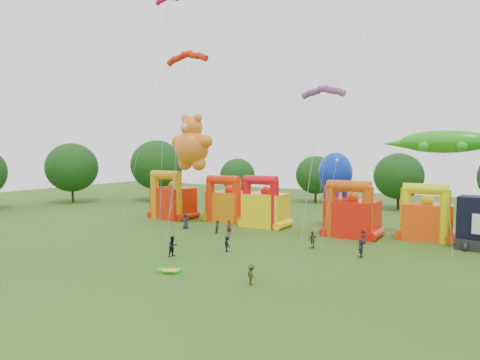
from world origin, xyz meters
The scene contains 22 objects.
ground centered at (0.00, 0.00, 0.00)m, with size 160.00×160.00×0.00m, color #2E5217.
tree_ring centered at (-1.13, 0.59, 6.26)m, with size 119.34×121.40×12.07m.
bouncy_castle_0 centered at (-19.00, 26.14, 2.70)m, with size 6.36×5.48×7.14m.
bouncy_castle_1 centered at (-10.59, 28.55, 2.48)m, with size 6.44×5.54×6.56m.
bouncy_castle_2 centered at (-3.86, 26.94, 2.59)m, with size 5.31×4.30×6.84m.
bouncy_castle_3 centered at (7.78, 26.70, 2.52)m, with size 5.78×4.73×6.65m.
bouncy_castle_4 centered at (15.47, 29.43, 2.43)m, with size 5.72×4.84×6.42m.
teddy_bear_kite centered at (-13.69, 23.17, 8.67)m, with size 6.56×5.22×15.01m.
gecko_kite centered at (17.57, 27.76, 7.10)m, with size 12.60×10.63×12.47m.
octopus_kite centered at (3.49, 28.84, 4.37)m, with size 5.53×10.29×9.89m.
parafoil_kites centered at (-11.65, 17.88, 14.14)m, with size 28.03×16.11×32.02m.
diamond_kites centered at (1.51, 16.38, 16.09)m, with size 23.41×21.18×42.03m.
folded_kite_bundle centered at (-0.66, 4.22, 0.14)m, with size 2.23×1.69×0.31m.
spectator_0 centered at (-11.97, 20.47, 0.98)m, with size 0.96×0.62×1.96m, color #29243C.
spectator_1 centered at (-4.82, 19.81, 0.91)m, with size 0.66×0.43×1.81m, color #5A1928.
spectator_2 centered at (-6.52, 19.91, 0.80)m, with size 0.78×0.61×1.61m, color #1A422D.
spectator_3 centered at (-0.47, 12.73, 0.78)m, with size 1.01×0.58×1.57m, color black.
spectator_4 centered at (6.23, 18.50, 0.89)m, with size 1.04×0.43×1.78m, color #3D3618.
spectator_5 centered at (11.50, 17.36, 0.86)m, with size 1.59×0.51×1.72m, color #252A3F.
spectator_6 centered at (10.05, 23.57, 0.78)m, with size 0.76×0.50×1.56m, color #55181B.
spectator_8 centered at (-3.82, 8.43, 0.98)m, with size 0.95×0.74×1.96m, color black.
spectator_9 centered at (6.81, 4.90, 0.78)m, with size 1.01×0.58×1.56m, color #383416.
Camera 1 is at (22.45, -22.30, 10.08)m, focal length 32.00 mm.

